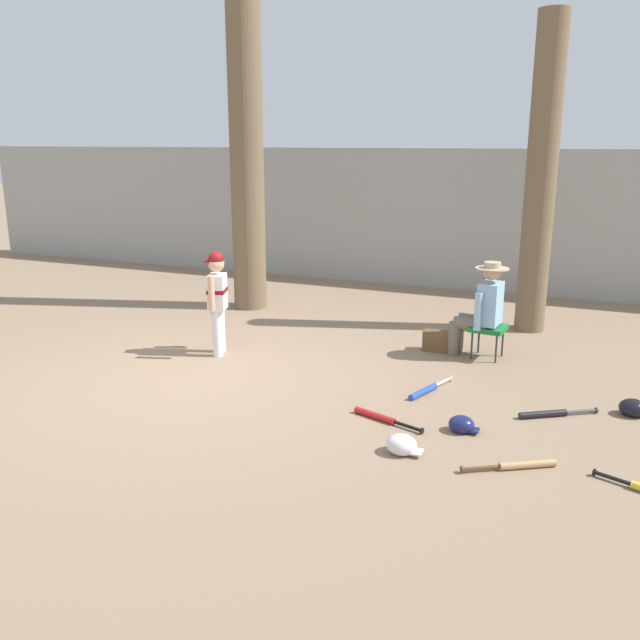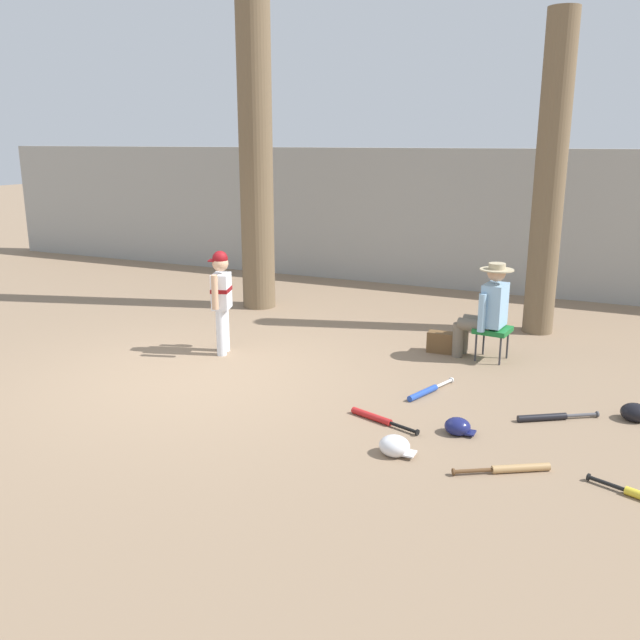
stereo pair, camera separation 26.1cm
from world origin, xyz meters
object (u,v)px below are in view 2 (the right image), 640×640
(young_ballplayer, at_px, (221,295))
(bat_blue_youth, at_px, (426,391))
(folding_stool, at_px, (493,331))
(bat_red_barrel, at_px, (376,418))
(batting_helmet_white, at_px, (395,446))
(batting_helmet_navy, at_px, (458,427))
(tree_behind_spectator, at_px, (548,198))
(tree_near_player, at_px, (255,134))
(bat_wood_tan, at_px, (513,468))
(bat_black_composite, at_px, (548,417))
(seated_spectator, at_px, (486,308))
(batting_helmet_black, at_px, (635,413))
(handbag_beside_stool, at_px, (441,342))

(young_ballplayer, distance_m, bat_blue_youth, 2.87)
(folding_stool, xyz_separation_m, bat_red_barrel, (-0.62, -2.37, -0.33))
(batting_helmet_white, distance_m, batting_helmet_navy, 0.76)
(tree_behind_spectator, distance_m, batting_helmet_white, 4.89)
(folding_stool, height_order, bat_red_barrel, folding_stool)
(tree_near_player, xyz_separation_m, bat_wood_tan, (4.72, -4.08, -2.66))
(young_ballplayer, height_order, bat_black_composite, young_ballplayer)
(seated_spectator, height_order, bat_blue_youth, seated_spectator)
(seated_spectator, distance_m, batting_helmet_navy, 2.42)
(tree_near_player, bearing_deg, seated_spectator, -17.18)
(tree_near_player, relative_size, tree_behind_spectator, 1.43)
(bat_red_barrel, xyz_separation_m, batting_helmet_navy, (0.77, 0.05, 0.04))
(bat_wood_tan, distance_m, bat_blue_youth, 1.80)
(bat_wood_tan, xyz_separation_m, bat_red_barrel, (-1.37, 0.50, -0.00))
(bat_blue_youth, bearing_deg, batting_helmet_black, 5.28)
(folding_stool, height_order, batting_helmet_white, folding_stool)
(bat_blue_youth, xyz_separation_m, batting_helmet_black, (2.01, 0.19, 0.04))
(bat_red_barrel, distance_m, bat_black_composite, 1.66)
(tree_near_player, bearing_deg, batting_helmet_navy, -40.57)
(handbag_beside_stool, height_order, bat_black_composite, handbag_beside_stool)
(young_ballplayer, xyz_separation_m, seated_spectator, (3.04, 1.16, -0.10))
(bat_black_composite, relative_size, batting_helmet_black, 2.32)
(batting_helmet_black, bearing_deg, folding_stool, 141.52)
(seated_spectator, xyz_separation_m, batting_helmet_navy, (0.26, -2.34, -0.57))
(handbag_beside_stool, bearing_deg, folding_stool, -3.75)
(bat_blue_youth, relative_size, batting_helmet_white, 2.43)
(handbag_beside_stool, distance_m, batting_helmet_black, 2.63)
(folding_stool, bearing_deg, handbag_beside_stool, 176.25)
(batting_helmet_black, bearing_deg, batting_helmet_white, -137.81)
(bat_blue_youth, bearing_deg, seated_spectator, 79.10)
(tree_behind_spectator, relative_size, young_ballplayer, 3.34)
(folding_stool, distance_m, bat_black_composite, 1.90)
(bat_black_composite, bearing_deg, bat_blue_youth, 172.35)
(bat_wood_tan, bearing_deg, bat_black_composite, 84.12)
(handbag_beside_stool, bearing_deg, bat_wood_tan, -64.49)
(bat_red_barrel, xyz_separation_m, batting_helmet_white, (0.39, -0.60, 0.05))
(folding_stool, relative_size, bat_wood_tan, 0.61)
(folding_stool, xyz_separation_m, batting_helmet_white, (-0.23, -2.98, -0.29))
(tree_behind_spectator, xyz_separation_m, batting_helmet_black, (1.29, -2.84, -1.78))
(bat_red_barrel, distance_m, bat_blue_youth, 0.92)
(bat_red_barrel, height_order, batting_helmet_white, batting_helmet_white)
(folding_stool, height_order, bat_blue_youth, folding_stool)
(batting_helmet_black, relative_size, batting_helmet_white, 0.97)
(tree_behind_spectator, distance_m, batting_helmet_black, 3.59)
(seated_spectator, bearing_deg, batting_helmet_white, -92.47)
(bat_wood_tan, height_order, batting_helmet_black, batting_helmet_black)
(bat_wood_tan, xyz_separation_m, batting_helmet_navy, (-0.59, 0.55, 0.04))
(handbag_beside_stool, bearing_deg, bat_blue_youth, -80.49)
(bat_blue_youth, bearing_deg, batting_helmet_navy, -57.19)
(bat_black_composite, xyz_separation_m, batting_helmet_black, (0.75, 0.36, 0.04))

